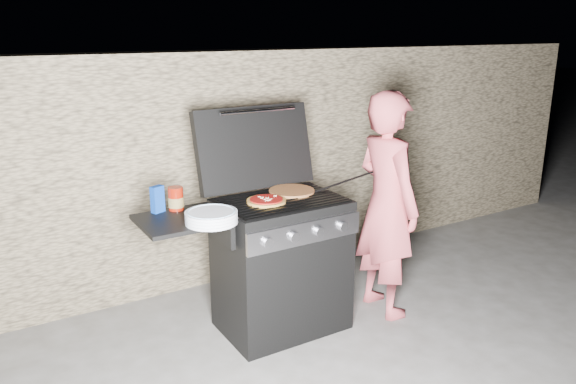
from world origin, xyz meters
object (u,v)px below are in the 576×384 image
pizza_topped (266,200)px  sauce_jar (176,198)px  person (387,205)px  gas_grill (248,273)px

pizza_topped → sauce_jar: bearing=161.3°
person → gas_grill: bearing=84.2°
gas_grill → person: size_ratio=0.85×
pizza_topped → person: (0.87, -0.14, -0.14)m
person → sauce_jar: bearing=80.1°
gas_grill → sauce_jar: sauce_jar is taller
person → pizza_topped: bearing=83.8°
sauce_jar → person: size_ratio=0.09×
gas_grill → sauce_jar: (-0.40, 0.16, 0.52)m
sauce_jar → person: person is taller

